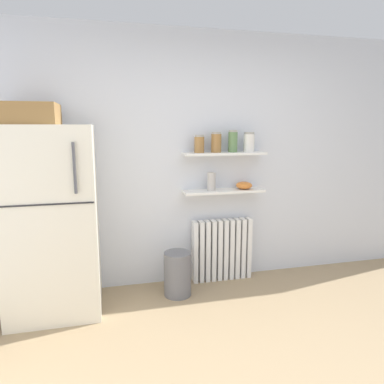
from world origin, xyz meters
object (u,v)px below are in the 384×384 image
at_px(refrigerator, 51,217).
at_px(shelf_bowl, 244,185).
at_px(vase, 211,182).
at_px(storage_jar_0, 199,144).
at_px(storage_jar_2, 233,141).
at_px(trash_bin, 178,274).
at_px(storage_jar_3, 249,142).
at_px(radiator, 222,250).
at_px(storage_jar_1, 216,142).

xyz_separation_m(refrigerator, shelf_bowl, (1.90, 0.23, 0.17)).
bearing_deg(vase, storage_jar_0, 180.00).
distance_m(storage_jar_2, vase, 0.47).
height_order(storage_jar_0, trash_bin, storage_jar_0).
xyz_separation_m(storage_jar_3, trash_bin, (-0.81, -0.22, -1.27)).
xyz_separation_m(radiator, storage_jar_3, (0.27, -0.03, 1.16)).
bearing_deg(storage_jar_3, storage_jar_0, 180.00).
bearing_deg(shelf_bowl, storage_jar_3, 0.00).
height_order(storage_jar_3, trash_bin, storage_jar_3).
relative_size(radiator, storage_jar_0, 3.75).
height_order(radiator, vase, vase).
xyz_separation_m(vase, shelf_bowl, (0.36, 0.00, -0.05)).
height_order(storage_jar_1, vase, storage_jar_1).
xyz_separation_m(storage_jar_0, vase, (0.13, -0.00, -0.39)).
height_order(radiator, storage_jar_0, storage_jar_0).
distance_m(radiator, shelf_bowl, 0.74).
xyz_separation_m(refrigerator, storage_jar_0, (1.40, 0.23, 0.61)).
distance_m(refrigerator, storage_jar_3, 2.05).
height_order(storage_jar_1, storage_jar_3, storage_jar_1).
bearing_deg(storage_jar_3, radiator, 173.59).
bearing_deg(storage_jar_2, storage_jar_0, 180.00).
xyz_separation_m(storage_jar_0, shelf_bowl, (0.49, -0.00, -0.44)).
xyz_separation_m(refrigerator, radiator, (1.67, 0.26, -0.54)).
bearing_deg(radiator, shelf_bowl, -7.58).
distance_m(refrigerator, trash_bin, 1.30).
distance_m(storage_jar_1, storage_jar_3, 0.36).
bearing_deg(trash_bin, storage_jar_0, 38.77).
xyz_separation_m(storage_jar_2, trash_bin, (-0.63, -0.22, -1.28)).
distance_m(storage_jar_1, trash_bin, 1.37).
height_order(radiator, shelf_bowl, shelf_bowl).
relative_size(storage_jar_0, storage_jar_1, 0.87).
bearing_deg(storage_jar_2, refrigerator, -172.59).
relative_size(radiator, storage_jar_2, 2.99).
xyz_separation_m(storage_jar_1, storage_jar_2, (0.18, 0.00, 0.01)).
xyz_separation_m(storage_jar_2, vase, (-0.22, -0.00, -0.41)).
height_order(refrigerator, shelf_bowl, refrigerator).
height_order(radiator, storage_jar_3, storage_jar_3).
height_order(refrigerator, vase, refrigerator).
bearing_deg(refrigerator, storage_jar_1, 8.24).
distance_m(storage_jar_0, storage_jar_2, 0.36).
relative_size(radiator, trash_bin, 1.52).
distance_m(vase, shelf_bowl, 0.36).
xyz_separation_m(shelf_bowl, trash_bin, (-0.77, -0.22, -0.82)).
distance_m(storage_jar_2, trash_bin, 1.45).
height_order(storage_jar_0, shelf_bowl, storage_jar_0).
bearing_deg(storage_jar_0, vase, -0.00).
bearing_deg(storage_jar_3, storage_jar_1, 180.00).
xyz_separation_m(storage_jar_0, trash_bin, (-0.28, -0.22, -1.26)).
bearing_deg(radiator, storage_jar_2, -18.63).
height_order(storage_jar_0, storage_jar_3, storage_jar_3).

